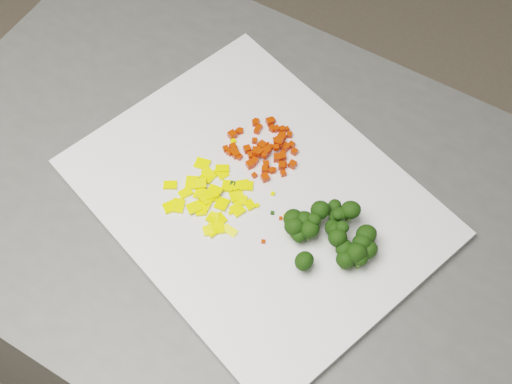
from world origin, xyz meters
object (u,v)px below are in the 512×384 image
at_px(cutting_board, 256,198).
at_px(carrot_pile, 262,143).
at_px(counter_block, 240,312).
at_px(pepper_pile, 209,197).
at_px(broccoli_pile, 333,224).

xyz_separation_m(cutting_board, carrot_pile, (-0.02, 0.07, 0.02)).
xyz_separation_m(counter_block, cutting_board, (0.03, 0.00, 0.46)).
relative_size(counter_block, cutting_board, 1.99).
height_order(counter_block, pepper_pile, pepper_pile).
relative_size(carrot_pile, pepper_pile, 0.86).
relative_size(carrot_pile, broccoli_pile, 0.83).
bearing_deg(pepper_pile, carrot_pile, 73.99).
bearing_deg(counter_block, carrot_pile, 83.04).
xyz_separation_m(cutting_board, pepper_pile, (-0.05, -0.03, 0.01)).
bearing_deg(counter_block, pepper_pile, -123.82).
bearing_deg(broccoli_pile, counter_block, 175.83).
xyz_separation_m(carrot_pile, pepper_pile, (-0.03, -0.10, -0.01)).
bearing_deg(broccoli_pile, pepper_pile, -172.87).
distance_m(counter_block, carrot_pile, 0.48).
distance_m(counter_block, broccoli_pile, 0.51).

